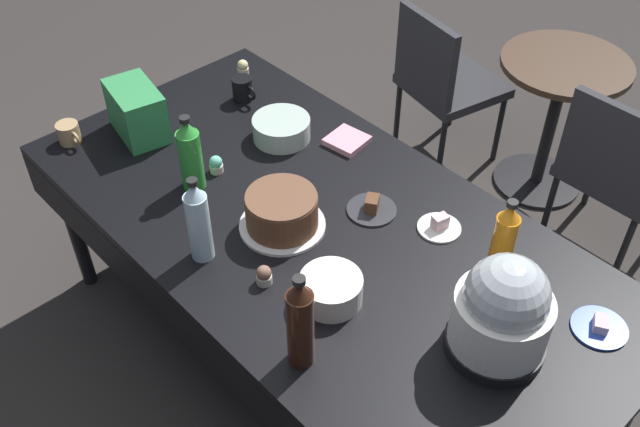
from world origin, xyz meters
TOP-DOWN VIEW (x-y plane):
  - ground at (0.00, 0.00)m, footprint 9.00×9.00m
  - potluck_table at (0.00, 0.00)m, footprint 2.20×1.10m
  - frosted_layer_cake at (-0.08, -0.10)m, footprint 0.29×0.29m
  - slow_cooker at (0.71, 0.02)m, footprint 0.28×0.28m
  - glass_salad_bowl at (-0.46, 0.23)m, footprint 0.22×0.22m
  - ceramic_snack_bowl at (0.27, -0.20)m, footprint 0.19×0.19m
  - dessert_plate_white at (0.29, 0.28)m, footprint 0.15×0.15m
  - dessert_plate_cobalt at (0.88, 0.30)m, footprint 0.17×0.17m
  - dessert_plate_charcoal at (0.07, 0.18)m, footprint 0.17×0.17m
  - cupcake_berry at (0.08, -0.31)m, footprint 0.05×0.05m
  - cupcake_lemon at (-0.47, -0.08)m, footprint 0.05×0.05m
  - cupcake_cocoa at (-0.93, 0.41)m, footprint 0.05×0.05m
  - soda_bottle_water at (-0.15, -0.37)m, footprint 0.08×0.08m
  - soda_bottle_lime_soda at (-0.46, -0.19)m, footprint 0.08×0.08m
  - soda_bottle_cola at (0.37, -0.41)m, footprint 0.08×0.08m
  - soda_bottle_orange_juice at (0.53, 0.28)m, footprint 0.07×0.07m
  - coffee_mug_tan at (-0.99, -0.39)m, footprint 0.12×0.09m
  - coffee_mug_black at (-0.77, 0.28)m, footprint 0.13×0.08m
  - soda_carton at (-0.86, -0.16)m, footprint 0.29×0.21m
  - paper_napkin_stack at (-0.26, 0.39)m, footprint 0.16×0.16m
  - maroon_chair_left at (-0.57, 1.36)m, footprint 0.52×0.52m
  - maroon_chair_right at (0.40, 1.36)m, footprint 0.44×0.44m
  - round_cafe_table at (-0.05, 1.59)m, footprint 0.60×0.60m

SIDE VIEW (x-z plane):
  - ground at x=0.00m, z-range 0.00..0.00m
  - maroon_chair_left at x=-0.57m, z-range 0.07..0.92m
  - maroon_chair_right at x=0.40m, z-range 0.07..0.92m
  - round_cafe_table at x=-0.05m, z-range 0.14..0.86m
  - potluck_table at x=0.00m, z-range 0.31..1.06m
  - dessert_plate_cobalt at x=0.88m, z-range 0.74..0.78m
  - paper_napkin_stack at x=-0.26m, z-range 0.75..0.77m
  - dessert_plate_white at x=0.29m, z-range 0.74..0.79m
  - dessert_plate_charcoal at x=0.07m, z-range 0.74..0.79m
  - cupcake_berry at x=0.08m, z-range 0.75..0.82m
  - cupcake_lemon at x=-0.47m, z-range 0.75..0.82m
  - cupcake_cocoa at x=-0.93m, z-range 0.75..0.82m
  - coffee_mug_tan at x=-0.99m, z-range 0.75..0.83m
  - glass_salad_bowl at x=-0.46m, z-range 0.75..0.84m
  - ceramic_snack_bowl at x=0.27m, z-range 0.75..0.84m
  - coffee_mug_black at x=-0.77m, z-range 0.75..0.85m
  - frosted_layer_cake at x=-0.08m, z-range 0.75..0.88m
  - soda_carton at x=-0.86m, z-range 0.75..0.95m
  - soda_bottle_orange_juice at x=0.53m, z-range 0.74..1.02m
  - soda_bottle_lime_soda at x=-0.46m, z-range 0.74..1.04m
  - soda_bottle_water at x=-0.15m, z-range 0.74..1.06m
  - slow_cooker at x=0.71m, z-range 0.74..1.07m
  - soda_bottle_cola at x=0.37m, z-range 0.74..1.07m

